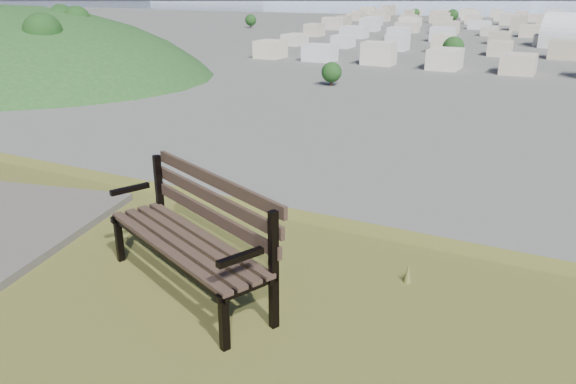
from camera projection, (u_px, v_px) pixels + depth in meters
The scene contains 3 objects.
park_bench at pixel (195, 228), 4.98m from camera, with size 2.07×1.37×1.04m.
green_wooded_hill at pixel (5, 73), 186.48m from camera, with size 168.92×135.14×84.46m.
city_trees at pixel (520, 32), 288.11m from camera, with size 406.52×387.20×9.98m.
Camera 1 is at (3.52, -1.44, 27.62)m, focal length 35.00 mm.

